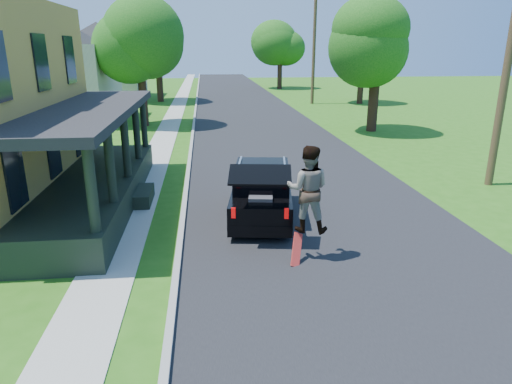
{
  "coord_description": "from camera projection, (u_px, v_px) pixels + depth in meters",
  "views": [
    {
      "loc": [
        -3.3,
        -8.35,
        4.82
      ],
      "look_at": [
        -2.04,
        3.0,
        1.19
      ],
      "focal_mm": 32.0,
      "sensor_mm": 36.0,
      "label": 1
    }
  ],
  "objects": [
    {
      "name": "ground",
      "position": [
        366.0,
        284.0,
        9.71
      ],
      "size": [
        140.0,
        140.0,
        0.0
      ],
      "primitive_type": "plane",
      "color": "#255D12",
      "rests_on": "ground"
    },
    {
      "name": "street",
      "position": [
        258.0,
        128.0,
        28.66
      ],
      "size": [
        8.0,
        120.0,
        0.02
      ],
      "primitive_type": "cube",
      "color": "black",
      "rests_on": "ground"
    },
    {
      "name": "curb",
      "position": [
        193.0,
        129.0,
        28.23
      ],
      "size": [
        0.15,
        120.0,
        0.12
      ],
      "primitive_type": "cube",
      "color": "gray",
      "rests_on": "ground"
    },
    {
      "name": "sidewalk",
      "position": [
        168.0,
        129.0,
        28.06
      ],
      "size": [
        1.3,
        120.0,
        0.03
      ],
      "primitive_type": "cube",
      "color": "#A09F97",
      "rests_on": "ground"
    },
    {
      "name": "front_walk",
      "position": [
        11.0,
        207.0,
        14.39
      ],
      "size": [
        6.5,
        1.2,
        0.03
      ],
      "primitive_type": "cube",
      "color": "#A09F97",
      "rests_on": "ground"
    },
    {
      "name": "neighbor_house_mid",
      "position": [
        46.0,
        58.0,
        29.75
      ],
      "size": [
        12.78,
        12.78,
        8.3
      ],
      "color": "beige",
      "rests_on": "ground"
    },
    {
      "name": "neighbor_house_far",
      "position": [
        99.0,
        54.0,
        44.91
      ],
      "size": [
        12.78,
        12.78,
        8.3
      ],
      "color": "beige",
      "rests_on": "ground"
    },
    {
      "name": "black_suv",
      "position": [
        262.0,
        193.0,
        13.31
      ],
      "size": [
        2.22,
        4.51,
        2.02
      ],
      "rotation": [
        0.0,
        0.0,
        -0.15
      ],
      "color": "black",
      "rests_on": "ground"
    },
    {
      "name": "skateboarder",
      "position": [
        308.0,
        189.0,
        10.51
      ],
      "size": [
        1.17,
        1.02,
        2.05
      ],
      "rotation": [
        0.0,
        0.0,
        2.86
      ],
      "color": "black",
      "rests_on": "ground"
    },
    {
      "name": "skateboard",
      "position": [
        297.0,
        251.0,
        10.63
      ],
      "size": [
        0.38,
        0.56,
        0.72
      ],
      "rotation": [
        0.0,
        0.0,
        0.17
      ],
      "color": "#9F150D",
      "rests_on": "ground"
    },
    {
      "name": "tree_left_mid",
      "position": [
        138.0,
        39.0,
        27.84
      ],
      "size": [
        5.9,
        5.71,
        8.2
      ],
      "rotation": [
        0.0,
        0.0,
        0.13
      ],
      "color": "black",
      "rests_on": "ground"
    },
    {
      "name": "tree_left_far",
      "position": [
        156.0,
        37.0,
        40.94
      ],
      "size": [
        6.41,
        6.36,
        9.01
      ],
      "rotation": [
        0.0,
        0.0,
        -0.06
      ],
      "color": "black",
      "rests_on": "ground"
    },
    {
      "name": "tree_right_near",
      "position": [
        377.0,
        37.0,
        26.0
      ],
      "size": [
        5.59,
        5.6,
        8.11
      ],
      "rotation": [
        0.0,
        0.0,
        -0.13
      ],
      "color": "black",
      "rests_on": "ground"
    },
    {
      "name": "tree_right_mid",
      "position": [
        363.0,
        45.0,
        39.57
      ],
      "size": [
        5.6,
        5.7,
        7.63
      ],
      "rotation": [
        0.0,
        0.0,
        -0.24
      ],
      "color": "black",
      "rests_on": "ground"
    },
    {
      "name": "tree_right_far",
      "position": [
        280.0,
        40.0,
        54.07
      ],
      "size": [
        7.22,
        7.36,
        8.95
      ],
      "rotation": [
        0.0,
        0.0,
        -0.3
      ],
      "color": "black",
      "rests_on": "ground"
    },
    {
      "name": "utility_pole_near",
      "position": [
        509.0,
        57.0,
        15.44
      ],
      "size": [
        1.67,
        0.53,
        8.71
      ],
      "rotation": [
        0.0,
        0.0,
        0.24
      ],
      "color": "#483721",
      "rests_on": "ground"
    },
    {
      "name": "utility_pole_far",
      "position": [
        314.0,
        40.0,
        39.31
      ],
      "size": [
        1.68,
        0.72,
        10.53
      ],
      "rotation": [
        0.0,
        0.0,
        0.35
      ],
      "color": "#483721",
      "rests_on": "ground"
    }
  ]
}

